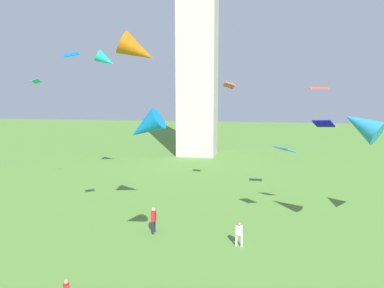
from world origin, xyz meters
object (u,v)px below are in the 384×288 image
Objects in this scene: kite_flying_4 at (145,127)px; kite_flying_8 at (285,149)px; kite_flying_0 at (229,85)px; kite_flying_3 at (361,124)px; person_2 at (154,219)px; kite_flying_1 at (138,50)px; kite_flying_6 at (106,60)px; kite_flying_7 at (36,81)px; kite_flying_9 at (324,124)px; person_0 at (239,233)px; kite_flying_2 at (319,88)px; kite_flying_5 at (71,55)px.

kite_flying_4 reaches higher than kite_flying_8.
kite_flying_3 is (8.76, -9.78, -2.58)m from kite_flying_0.
kite_flying_0 is 16.37m from kite_flying_4.
kite_flying_1 reaches higher than person_2.
person_2 is at bearing -58.58° from kite_flying_3.
kite_flying_7 is at bearing 126.98° from kite_flying_6.
kite_flying_6 reaches higher than person_2.
kite_flying_1 is at bearing -155.18° from kite_flying_4.
kite_flying_3 is at bearing -29.92° from kite_flying_9.
kite_flying_1 is at bearing 78.13° from kite_flying_8.
kite_flying_1 is 1.66× the size of kite_flying_8.
person_2 is 10.42m from kite_flying_8.
kite_flying_6 is 1.58× the size of kite_flying_9.
kite_flying_1 is (-6.15, -0.95, 11.27)m from person_0.
kite_flying_1 is 14.15m from kite_flying_3.
kite_flying_5 reaches higher than kite_flying_2.
kite_flying_9 is (-1.58, 3.43, -0.25)m from kite_flying_3.
kite_flying_2 is 21.56m from kite_flying_6.
kite_flying_8 is at bearing -129.61° from kite_flying_9.
person_2 is 0.72× the size of kite_flying_6.
kite_flying_8 is at bearing -91.87° from kite_flying_3.
kite_flying_8 is (8.88, 2.78, 4.69)m from person_2.
kite_flying_7 reaches higher than kite_flying_4.
kite_flying_7 is at bearing 38.89° from kite_flying_8.
kite_flying_0 reaches higher than kite_flying_9.
kite_flying_8 is 3.25m from kite_flying_9.
kite_flying_2 is 3.91m from kite_flying_9.
kite_flying_0 is (-1.63, 10.94, 9.46)m from person_0.
kite_flying_3 is at bearing 120.10° from kite_flying_4.
kite_flying_1 is 12.15m from kite_flying_8.
kite_flying_7 is (-26.16, 7.09, 2.97)m from kite_flying_3.
kite_flying_2 is (7.23, -3.36, -0.32)m from kite_flying_0.
kite_flying_8 is (21.97, -4.36, -5.02)m from kite_flying_7.
kite_flying_4 is (-11.58, -6.17, 0.22)m from kite_flying_3.
kite_flying_2 is (11.75, 8.53, -2.13)m from kite_flying_1.
kite_flying_5 is at bearing -117.16° from kite_flying_4.
person_0 is 6.05m from person_2.
kite_flying_6 is (-13.13, 3.06, 2.75)m from kite_flying_0.
person_2 is at bearing -20.52° from kite_flying_1.
kite_flying_1 is at bearing -162.99° from person_0.
person_2 is 0.65× the size of kite_flying_1.
kite_flying_2 reaches higher than person_2.
person_0 is 9.98m from kite_flying_3.
kite_flying_6 reaches higher than kite_flying_7.
kite_flying_7 is (-13.09, 7.14, 9.71)m from person_2.
person_0 is at bearing -49.55° from kite_flying_3.
kite_flying_2 is 0.88× the size of kite_flying_9.
kite_flying_1 reaches higher than kite_flying_8.
kite_flying_6 reaches higher than kite_flying_5.
kite_flying_3 is 13.12m from kite_flying_4.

